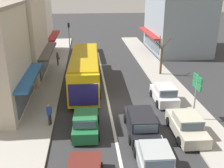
# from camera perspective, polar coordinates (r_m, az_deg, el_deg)

# --- Properties ---
(ground_plane) EXTENTS (140.00, 140.00, 0.00)m
(ground_plane) POSITION_cam_1_polar(r_m,az_deg,el_deg) (21.46, -0.62, -5.05)
(ground_plane) COLOR #2D2D30
(lane_centre_line) EXTENTS (0.20, 28.00, 0.01)m
(lane_centre_line) POSITION_cam_1_polar(r_m,az_deg,el_deg) (25.09, -1.45, -1.01)
(lane_centre_line) COLOR silver
(lane_centre_line) RESTS_ON ground
(sidewalk_left) EXTENTS (5.20, 44.00, 0.14)m
(sidewalk_left) POSITION_cam_1_polar(r_m,az_deg,el_deg) (27.35, -16.13, 0.19)
(sidewalk_left) COLOR #A39E96
(sidewalk_left) RESTS_ON ground
(kerb_right) EXTENTS (2.80, 44.00, 0.12)m
(kerb_right) POSITION_cam_1_polar(r_m,az_deg,el_deg) (28.01, 10.98, 1.14)
(kerb_right) COLOR #A39E96
(kerb_right) RESTS_ON ground
(shopfront_mid_block) EXTENTS (9.01, 8.52, 8.48)m
(shopfront_mid_block) POSITION_cam_1_polar(r_m,az_deg,el_deg) (29.50, -22.68, 9.33)
(shopfront_mid_block) COLOR beige
(shopfront_mid_block) RESTS_ON ground
(shopfront_far_end) EXTENTS (8.41, 8.03, 8.34)m
(shopfront_far_end) POSITION_cam_1_polar(r_m,az_deg,el_deg) (37.78, -19.11, 11.98)
(shopfront_far_end) COLOR silver
(shopfront_far_end) RESTS_ON ground
(building_right_far) EXTENTS (8.30, 10.70, 9.63)m
(building_right_far) POSITION_cam_1_polar(r_m,az_deg,el_deg) (39.71, 14.08, 13.84)
(building_right_far) COLOR #84939E
(building_right_far) RESTS_ON ground
(city_bus) EXTENTS (2.95, 10.92, 3.23)m
(city_bus) POSITION_cam_1_polar(r_m,az_deg,el_deg) (24.88, -5.93, 3.29)
(city_bus) COLOR yellow
(city_bus) RESTS_ON ground
(wagon_behind_bus_near) EXTENTS (2.04, 4.55, 1.58)m
(wagon_behind_bus_near) POSITION_cam_1_polar(r_m,az_deg,el_deg) (17.73, 6.34, -8.50)
(wagon_behind_bus_near) COLOR black
(wagon_behind_bus_near) RESTS_ON ground
(hatchback_behind_bus_mid) EXTENTS (1.95, 3.77, 1.54)m
(hatchback_behind_bus_mid) POSITION_cam_1_polar(r_m,az_deg,el_deg) (17.82, -5.71, -8.44)
(hatchback_behind_bus_mid) COLOR #1E6638
(hatchback_behind_bus_mid) RESTS_ON ground
(sedan_adjacent_lane_trail) EXTENTS (2.02, 4.26, 1.47)m
(sedan_adjacent_lane_trail) POSITION_cam_1_polar(r_m,az_deg,el_deg) (14.68, 9.36, -16.12)
(sedan_adjacent_lane_trail) COLOR #9EA3A8
(sedan_adjacent_lane_trail) RESTS_ON ground
(parked_sedan_kerb_front) EXTENTS (1.98, 4.24, 1.47)m
(parked_sedan_kerb_front) POSITION_cam_1_polar(r_m,az_deg,el_deg) (18.21, 15.95, -8.71)
(parked_sedan_kerb_front) COLOR #B7B29E
(parked_sedan_kerb_front) RESTS_ON ground
(parked_hatchback_kerb_second) EXTENTS (1.86, 3.72, 1.54)m
(parked_hatchback_kerb_second) POSITION_cam_1_polar(r_m,az_deg,el_deg) (22.53, 11.33, -2.17)
(parked_hatchback_kerb_second) COLOR silver
(parked_hatchback_kerb_second) RESTS_ON ground
(traffic_light_downstreet) EXTENTS (0.33, 0.24, 4.20)m
(traffic_light_downstreet) POSITION_cam_1_polar(r_m,az_deg,el_deg) (38.53, -9.35, 11.03)
(traffic_light_downstreet) COLOR gray
(traffic_light_downstreet) RESTS_ON ground
(directional_road_sign) EXTENTS (0.10, 1.40, 3.60)m
(directional_road_sign) POSITION_cam_1_polar(r_m,az_deg,el_deg) (19.29, 17.96, -0.49)
(directional_road_sign) COLOR gray
(directional_road_sign) RESTS_ON ground
(street_tree_right) EXTENTS (1.65, 1.72, 4.14)m
(street_tree_right) POSITION_cam_1_polar(r_m,az_deg,el_deg) (28.79, 10.70, 5.60)
(street_tree_right) COLOR brown
(street_tree_right) RESTS_ON ground
(pedestrian_with_handbag_near) EXTENTS (0.45, 0.63, 1.63)m
(pedestrian_with_handbag_near) POSITION_cam_1_polar(r_m,az_deg,el_deg) (32.12, -11.75, 5.56)
(pedestrian_with_handbag_near) COLOR #4C4742
(pedestrian_with_handbag_near) RESTS_ON sidewalk_left
(pedestrian_browsing_midblock) EXTENTS (0.37, 0.50, 1.63)m
(pedestrian_browsing_midblock) POSITION_cam_1_polar(r_m,az_deg,el_deg) (18.77, -13.51, -6.11)
(pedestrian_browsing_midblock) COLOR #333338
(pedestrian_browsing_midblock) RESTS_ON sidewalk_left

